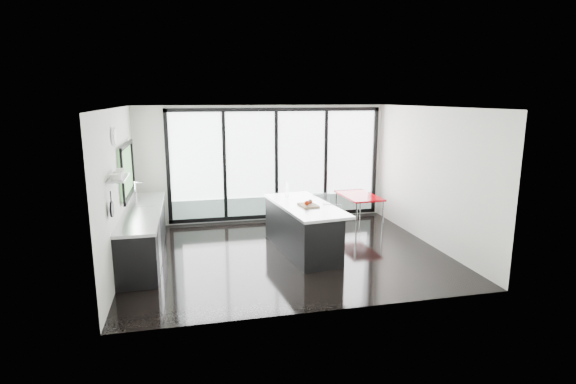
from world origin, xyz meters
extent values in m
cube|color=black|center=(0.00, 0.00, 0.00)|extent=(6.00, 5.00, 0.00)
cube|color=white|center=(0.00, 0.00, 2.80)|extent=(6.00, 5.00, 0.00)
cube|color=silver|center=(0.00, 2.50, 1.40)|extent=(6.00, 0.00, 2.80)
cube|color=white|center=(0.30, 2.47, 1.40)|extent=(5.00, 0.02, 2.50)
cube|color=gray|center=(0.30, 2.43, 0.37)|extent=(5.00, 0.02, 0.44)
cube|color=black|center=(-0.95, 2.43, 1.40)|extent=(0.08, 0.04, 2.50)
cube|color=black|center=(0.30, 2.43, 1.40)|extent=(0.08, 0.04, 2.50)
cube|color=black|center=(1.55, 2.43, 1.40)|extent=(0.08, 0.04, 2.50)
cube|color=silver|center=(0.00, -2.50, 1.40)|extent=(6.00, 0.00, 2.80)
cube|color=silver|center=(-3.00, 0.00, 1.40)|extent=(0.00, 5.00, 2.80)
cube|color=#559050|center=(-2.97, 0.90, 1.60)|extent=(0.02, 1.60, 0.90)
cube|color=#AAADAF|center=(-2.87, -0.85, 1.75)|extent=(0.25, 0.80, 0.03)
cylinder|color=white|center=(-2.97, -0.30, 2.35)|extent=(0.04, 0.30, 0.30)
cylinder|color=black|center=(-2.94, -1.25, 1.35)|extent=(0.03, 0.24, 0.24)
cube|color=silver|center=(3.00, 0.00, 1.40)|extent=(0.00, 5.00, 2.80)
cube|color=black|center=(-2.67, 0.40, 0.43)|extent=(0.65, 3.20, 0.87)
cube|color=#AAADAF|center=(-2.67, 0.40, 0.90)|extent=(0.69, 3.24, 0.05)
cube|color=#AAADAF|center=(-2.67, 0.90, 0.90)|extent=(0.45, 0.48, 0.06)
cylinder|color=silver|center=(-2.82, 0.90, 1.14)|extent=(0.02, 0.02, 0.44)
cube|color=#AAADAF|center=(-2.36, -0.35, 0.42)|extent=(0.03, 0.60, 0.80)
cube|color=black|center=(0.31, 0.05, 0.45)|extent=(1.03, 2.33, 0.89)
cube|color=#AAADAF|center=(0.39, 0.06, 0.92)|extent=(1.25, 2.42, 0.05)
cube|color=#9C7E58|center=(0.41, -0.10, 0.96)|extent=(0.35, 0.44, 0.03)
sphere|color=#981800|center=(0.36, -0.15, 1.02)|extent=(0.10, 0.10, 0.09)
sphere|color=maroon|center=(0.46, -0.04, 1.02)|extent=(0.10, 0.10, 0.09)
cylinder|color=silver|center=(0.19, 0.81, 1.09)|extent=(0.08, 0.08, 0.29)
cylinder|color=silver|center=(0.82, -0.25, 0.37)|extent=(0.61, 0.61, 0.74)
cylinder|color=silver|center=(0.89, 0.64, 0.38)|extent=(0.60, 0.60, 0.76)
cube|color=#A90007|center=(2.14, 1.64, 0.35)|extent=(0.82, 1.36, 0.71)
camera|label=1|loc=(-1.83, -8.13, 2.98)|focal=28.00mm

